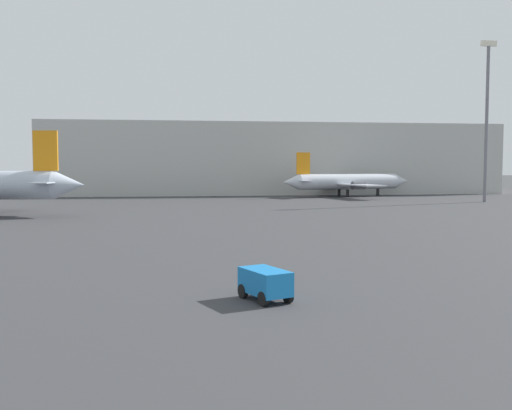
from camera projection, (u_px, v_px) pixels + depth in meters
The scene contains 4 objects.
airplane_far_left at pixel (347, 182), 103.49m from camera, with size 25.11×22.78×7.83m.
baggage_cart at pixel (265, 282), 24.06m from camera, with size 2.12×2.71×1.30m.
light_mast_right at pixel (487, 113), 87.95m from camera, with size 2.40×0.50×24.26m.
terminal_building at pixel (269, 159), 120.52m from camera, with size 88.06×26.54×13.65m, color #B7B7B2.
Camera 1 is at (-4.64, -7.17, 5.59)m, focal length 40.84 mm.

